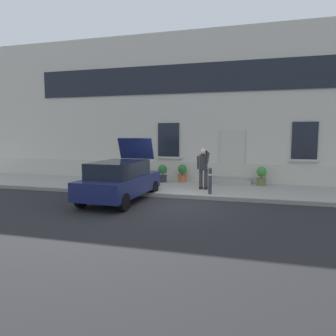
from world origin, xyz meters
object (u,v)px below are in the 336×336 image
at_px(bollard_near_person, 210,180).
at_px(person_on_phone, 203,166).
at_px(planter_cream, 122,170).
at_px(bollard_far_left, 113,176).
at_px(planter_olive, 262,176).
at_px(planter_charcoal, 163,173).
at_px(planter_terracotta, 182,173).
at_px(hatchback_car_navy, 120,180).

relative_size(bollard_near_person, person_on_phone, 0.60).
xyz_separation_m(person_on_phone, planter_cream, (-4.57, 1.93, -0.54)).
relative_size(bollard_far_left, planter_olive, 1.22).
relative_size(bollard_near_person, planter_charcoal, 1.22).
relative_size(planter_cream, planter_terracotta, 1.00).
xyz_separation_m(bollard_far_left, planter_charcoal, (1.46, 2.46, -0.11)).
bearing_deg(planter_charcoal, bollard_near_person, -42.70).
relative_size(hatchback_car_navy, planter_cream, 4.80).
relative_size(bollard_far_left, person_on_phone, 0.60).
xyz_separation_m(hatchback_car_navy, planter_olive, (5.13, 4.15, -0.19)).
xyz_separation_m(bollard_near_person, planter_olive, (1.99, 2.66, -0.11)).
bearing_deg(person_on_phone, planter_terracotta, 118.27).
distance_m(person_on_phone, planter_terracotta, 2.34).
height_order(person_on_phone, planter_terracotta, person_on_phone).
relative_size(hatchback_car_navy, planter_charcoal, 4.80).
distance_m(planter_charcoal, planter_olive, 4.66).
xyz_separation_m(bollard_near_person, person_on_phone, (-0.42, 0.94, 0.43)).
height_order(planter_terracotta, planter_olive, same).
bearing_deg(planter_charcoal, planter_cream, 170.04).
bearing_deg(person_on_phone, hatchback_car_navy, -145.55).
bearing_deg(bollard_far_left, planter_olive, 23.49).
distance_m(planter_cream, planter_olive, 6.99).
height_order(planter_cream, planter_charcoal, same).
height_order(hatchback_car_navy, planter_terracotta, hatchback_car_navy).
distance_m(bollard_far_left, person_on_phone, 3.85).
height_order(hatchback_car_navy, planter_cream, hatchback_car_navy).
bearing_deg(planter_olive, bollard_far_left, -156.51).
bearing_deg(planter_cream, person_on_phone, -22.90).
distance_m(hatchback_car_navy, bollard_near_person, 3.48).
bearing_deg(planter_terracotta, bollard_far_left, -130.54).
relative_size(hatchback_car_navy, person_on_phone, 2.37).
bearing_deg(planter_charcoal, bollard_far_left, -120.77).
distance_m(person_on_phone, planter_cream, 4.99).
distance_m(planter_cream, planter_terracotta, 3.25).
distance_m(planter_terracotta, planter_olive, 3.74).
xyz_separation_m(bollard_far_left, planter_olive, (6.12, 2.66, -0.11)).
xyz_separation_m(bollard_near_person, planter_cream, (-4.99, 2.87, -0.11)).
bearing_deg(planter_olive, planter_cream, 178.29).
distance_m(bollard_near_person, planter_terracotta, 3.29).
bearing_deg(bollard_far_left, planter_cream, 106.75).
distance_m(hatchback_car_navy, bollard_far_left, 1.79).
height_order(hatchback_car_navy, person_on_phone, hatchback_car_navy).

